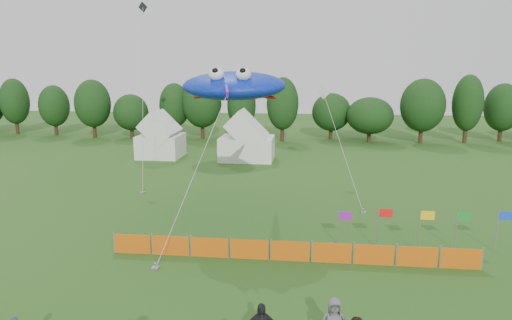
# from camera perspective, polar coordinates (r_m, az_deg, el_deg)

# --- Properties ---
(treeline) EXTENTS (104.57, 8.78, 8.36)m
(treeline) POSITION_cam_1_polar(r_m,az_deg,el_deg) (59.13, 5.91, 6.46)
(treeline) COLOR #382314
(treeline) RESTS_ON ground
(tent_left) EXTENTS (4.40, 4.40, 3.88)m
(tent_left) POSITION_cam_1_polar(r_m,az_deg,el_deg) (49.04, -11.83, 2.64)
(tent_left) COLOR silver
(tent_left) RESTS_ON ground
(tent_right) EXTENTS (5.47, 4.38, 3.86)m
(tent_right) POSITION_cam_1_polar(r_m,az_deg,el_deg) (46.51, -1.13, 2.40)
(tent_right) COLOR silver
(tent_right) RESTS_ON ground
(barrier_fence) EXTENTS (17.90, 0.06, 1.00)m
(barrier_fence) POSITION_cam_1_polar(r_m,az_deg,el_deg) (22.73, 4.27, -11.29)
(barrier_fence) COLOR #CD560B
(barrier_fence) RESTS_ON ground
(flag_row) EXTENTS (8.73, 0.72, 2.23)m
(flag_row) POSITION_cam_1_polar(r_m,az_deg,el_deg) (25.12, 19.98, -7.48)
(flag_row) COLOR gray
(flag_row) RESTS_ON ground
(stingray_kite) EXTENTS (6.35, 15.48, 9.35)m
(stingray_kite) POSITION_cam_1_polar(r_m,az_deg,el_deg) (27.32, -2.57, 9.26)
(stingray_kite) COLOR #0E2CD2
(stingray_kite) RESTS_ON ground
(small_kite_white) EXTENTS (3.19, 10.95, 7.78)m
(small_kite_white) POSITION_cam_1_polar(r_m,az_deg,el_deg) (36.62, 9.68, 4.55)
(small_kite_white) COLOR silver
(small_kite_white) RESTS_ON ground
(small_kite_dark) EXTENTS (3.25, 9.51, 15.07)m
(small_kite_dark) POSITION_cam_1_polar(r_m,az_deg,el_deg) (40.06, -13.97, 10.55)
(small_kite_dark) COLOR black
(small_kite_dark) RESTS_ON ground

